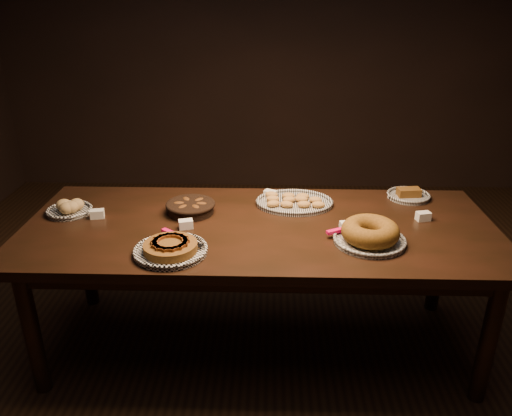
{
  "coord_description": "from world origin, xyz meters",
  "views": [
    {
      "loc": [
        0.05,
        -2.29,
        1.85
      ],
      "look_at": [
        -0.02,
        0.05,
        0.82
      ],
      "focal_mm": 35.0,
      "sensor_mm": 36.0,
      "label": 1
    }
  ],
  "objects_px": {
    "buffet_table": "(259,237)",
    "bundt_cake_plate": "(370,234)",
    "apple_tart_plate": "(171,248)",
    "madeleine_platter": "(294,202)"
  },
  "relations": [
    {
      "from": "buffet_table",
      "to": "apple_tart_plate",
      "type": "height_order",
      "value": "apple_tart_plate"
    },
    {
      "from": "apple_tart_plate",
      "to": "bundt_cake_plate",
      "type": "bearing_deg",
      "value": 2.45
    },
    {
      "from": "buffet_table",
      "to": "apple_tart_plate",
      "type": "relative_size",
      "value": 6.74
    },
    {
      "from": "madeleine_platter",
      "to": "bundt_cake_plate",
      "type": "xyz_separation_m",
      "value": [
        0.34,
        -0.44,
        0.03
      ]
    },
    {
      "from": "bundt_cake_plate",
      "to": "apple_tart_plate",
      "type": "bearing_deg",
      "value": -153.56
    },
    {
      "from": "bundt_cake_plate",
      "to": "buffet_table",
      "type": "bearing_deg",
      "value": 179.38
    },
    {
      "from": "apple_tart_plate",
      "to": "madeleine_platter",
      "type": "relative_size",
      "value": 0.84
    },
    {
      "from": "apple_tart_plate",
      "to": "bundt_cake_plate",
      "type": "height_order",
      "value": "bundt_cake_plate"
    },
    {
      "from": "buffet_table",
      "to": "madeleine_platter",
      "type": "distance_m",
      "value": 0.33
    },
    {
      "from": "buffet_table",
      "to": "bundt_cake_plate",
      "type": "relative_size",
      "value": 6.43
    }
  ]
}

